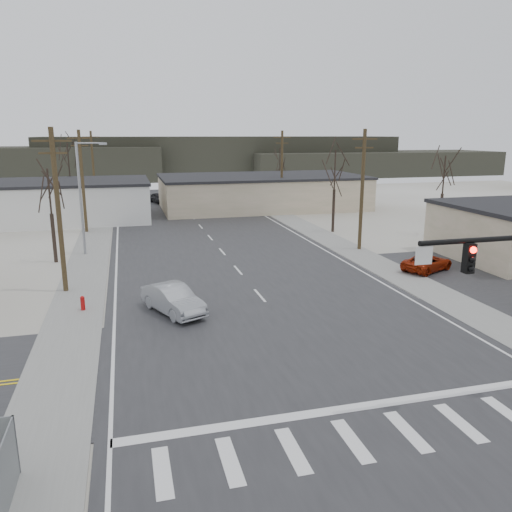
{
  "coord_description": "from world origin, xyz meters",
  "views": [
    {
      "loc": [
        -7.56,
        -19.84,
        9.59
      ],
      "look_at": [
        -0.31,
        7.72,
        2.6
      ],
      "focal_mm": 35.0,
      "sensor_mm": 36.0,
      "label": 1
    }
  ],
  "objects_px": {
    "fire_hydrant": "(83,303)",
    "sedan_crossing": "(173,299)",
    "car_far_b": "(159,198)",
    "car_parked_dark_b": "(503,246)",
    "car_parked_red": "(427,263)",
    "car_far_a": "(245,206)"
  },
  "relations": [
    {
      "from": "fire_hydrant",
      "to": "sedan_crossing",
      "type": "relative_size",
      "value": 0.19
    },
    {
      "from": "fire_hydrant",
      "to": "car_parked_dark_b",
      "type": "height_order",
      "value": "car_parked_dark_b"
    },
    {
      "from": "sedan_crossing",
      "to": "car_far_a",
      "type": "distance_m",
      "value": 37.33
    },
    {
      "from": "car_far_b",
      "to": "car_parked_red",
      "type": "relative_size",
      "value": 0.97
    },
    {
      "from": "sedan_crossing",
      "to": "car_parked_dark_b",
      "type": "bearing_deg",
      "value": -10.72
    },
    {
      "from": "sedan_crossing",
      "to": "car_far_b",
      "type": "relative_size",
      "value": 1.12
    },
    {
      "from": "car_far_b",
      "to": "car_parked_red",
      "type": "distance_m",
      "value": 44.74
    },
    {
      "from": "car_far_b",
      "to": "car_far_a",
      "type": "bearing_deg",
      "value": -64.2
    },
    {
      "from": "fire_hydrant",
      "to": "car_far_b",
      "type": "height_order",
      "value": "car_far_b"
    },
    {
      "from": "fire_hydrant",
      "to": "car_far_a",
      "type": "bearing_deg",
      "value": 62.58
    },
    {
      "from": "sedan_crossing",
      "to": "car_far_b",
      "type": "distance_m",
      "value": 45.94
    },
    {
      "from": "car_far_a",
      "to": "car_parked_dark_b",
      "type": "relative_size",
      "value": 0.96
    },
    {
      "from": "car_far_a",
      "to": "car_parked_red",
      "type": "xyz_separation_m",
      "value": [
        5.93,
        -31.05,
        -0.09
      ]
    },
    {
      "from": "fire_hydrant",
      "to": "car_far_a",
      "type": "relative_size",
      "value": 0.19
    },
    {
      "from": "sedan_crossing",
      "to": "car_parked_dark_b",
      "type": "height_order",
      "value": "car_parked_dark_b"
    },
    {
      "from": "sedan_crossing",
      "to": "fire_hydrant",
      "type": "bearing_deg",
      "value": 136.9
    },
    {
      "from": "car_parked_red",
      "to": "sedan_crossing",
      "type": "bearing_deg",
      "value": 77.9
    },
    {
      "from": "car_far_b",
      "to": "car_parked_dark_b",
      "type": "height_order",
      "value": "car_parked_dark_b"
    },
    {
      "from": "car_far_b",
      "to": "car_parked_dark_b",
      "type": "relative_size",
      "value": 0.85
    },
    {
      "from": "fire_hydrant",
      "to": "sedan_crossing",
      "type": "xyz_separation_m",
      "value": [
        4.83,
        -1.65,
        0.36
      ]
    },
    {
      "from": "sedan_crossing",
      "to": "car_parked_red",
      "type": "height_order",
      "value": "sedan_crossing"
    },
    {
      "from": "car_far_a",
      "to": "car_parked_red",
      "type": "distance_m",
      "value": 31.61
    }
  ]
}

